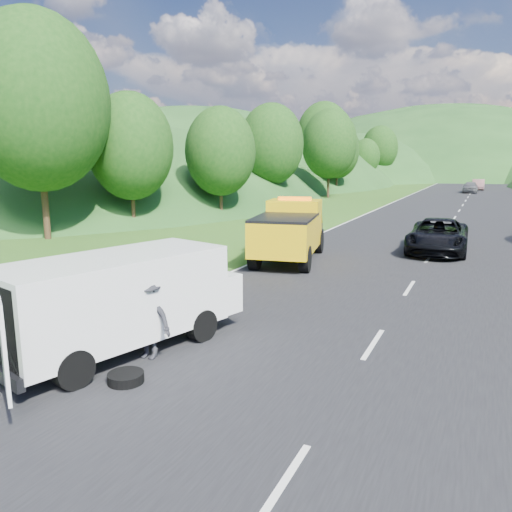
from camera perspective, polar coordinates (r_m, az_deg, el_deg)
The scene contains 15 objects.
ground at distance 15.39m, azimuth 3.77°, elevation -5.97°, with size 320.00×320.00×0.00m, color #38661E.
road_surface at distance 53.98m, azimuth 22.56°, elevation 5.38°, with size 14.00×200.00×0.02m, color black.
tree_line_left at distance 77.77m, azimuth 6.79°, elevation 7.58°, with size 14.00×140.00×14.00m, color #284E17, non-canonical shape.
hills_backdrop at distance 148.52m, azimuth 25.71°, elevation 8.16°, with size 201.00×288.60×44.00m, color #2D5B23, non-canonical shape.
tow_truck at distance 22.32m, azimuth 3.89°, elevation 2.91°, with size 3.55×6.80×2.78m.
white_van at distance 12.06m, azimuth -15.14°, elevation -4.61°, with size 4.43×7.05×2.33m.
woman at distance 16.80m, azimuth -7.81°, elevation -4.59°, with size 0.63×0.46×1.73m, color silver.
child at distance 16.74m, azimuth -5.29°, elevation -4.59°, with size 0.48×0.38×0.99m, color tan.
worker at distance 11.91m, azimuth -12.16°, elevation -11.36°, with size 1.23×0.71×1.91m, color black.
suitcase at distance 17.62m, azimuth -8.55°, elevation -2.99°, with size 0.33×0.18×0.52m, color #50513C.
spare_tire at distance 10.80m, azimuth -14.63°, elevation -13.89°, with size 0.74×0.74×0.20m, color black.
passing_suv at distance 26.01m, azimuth 19.96°, elevation 0.39°, with size 2.70×5.85×1.63m, color black.
dist_car_a at distance 74.69m, azimuth 23.25°, elevation 6.64°, with size 1.85×4.61×1.57m, color #4C4D51.
dist_car_b at distance 82.39m, azimuth 24.01°, elevation 6.90°, with size 1.68×4.82×1.59m, color brown.
dist_car_c at distance 111.41m, azimuth 23.43°, elevation 7.76°, with size 2.14×5.26×1.53m, color #824154.
Camera 1 is at (5.29, -13.74, 4.47)m, focal length 35.00 mm.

